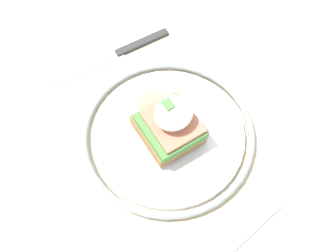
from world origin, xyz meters
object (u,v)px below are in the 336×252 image
(plate, at_px, (168,135))
(fork, at_px, (236,245))
(sandwich, at_px, (169,122))
(knife, at_px, (121,52))

(plate, bearing_deg, fork, 177.21)
(sandwich, height_order, knife, sandwich)
(plate, distance_m, fork, 0.18)
(sandwich, xyz_separation_m, knife, (0.17, -0.01, -0.04))
(fork, bearing_deg, sandwich, -3.32)
(sandwich, height_order, fork, sandwich)
(plate, height_order, fork, plate)
(knife, bearing_deg, fork, 175.93)
(plate, distance_m, knife, 0.17)
(plate, relative_size, knife, 1.21)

